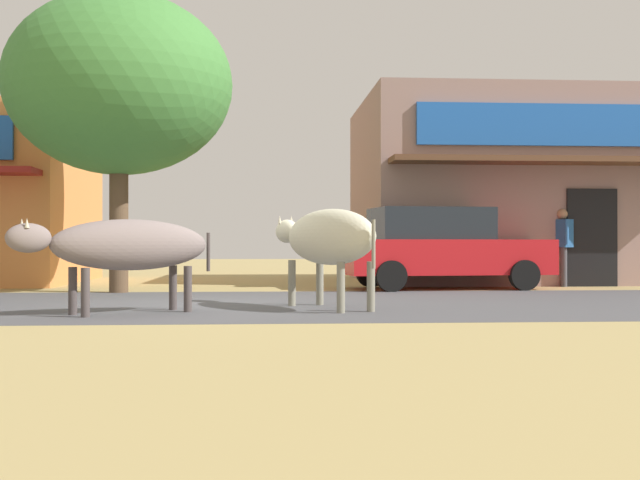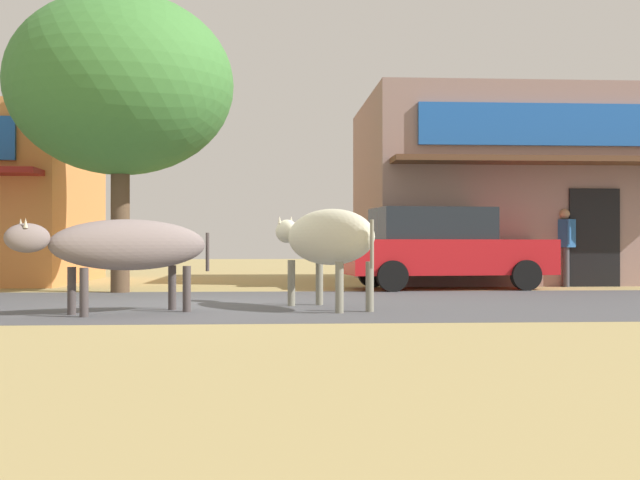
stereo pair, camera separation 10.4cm
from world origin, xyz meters
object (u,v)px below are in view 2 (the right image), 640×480
at_px(parked_hatchback_car, 442,247).
at_px(cow_far_dark, 327,238).
at_px(roadside_tree, 120,85).
at_px(pedestrian_by_shop, 565,241).
at_px(cow_near_brown, 125,246).

height_order(parked_hatchback_car, cow_far_dark, parked_hatchback_car).
bearing_deg(roadside_tree, pedestrian_by_shop, 9.83).
xyz_separation_m(parked_hatchback_car, cow_far_dark, (-2.72, -5.12, 0.15)).
height_order(roadside_tree, cow_near_brown, roadside_tree).
xyz_separation_m(roadside_tree, cow_near_brown, (0.89, -4.97, -3.02)).
relative_size(parked_hatchback_car, cow_near_brown, 1.69).
distance_m(cow_far_dark, pedestrian_by_shop, 8.06).
height_order(roadside_tree, cow_far_dark, roadside_tree).
height_order(roadside_tree, parked_hatchback_car, roadside_tree).
relative_size(roadside_tree, pedestrian_by_shop, 3.37).
xyz_separation_m(parked_hatchback_car, pedestrian_by_shop, (2.81, 0.74, 0.14)).
bearing_deg(cow_far_dark, pedestrian_by_shop, 46.63).
bearing_deg(parked_hatchback_car, roadside_tree, -172.41).
bearing_deg(cow_near_brown, pedestrian_by_shop, 38.53).
xyz_separation_m(parked_hatchback_car, cow_near_brown, (-5.41, -5.81, 0.04)).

